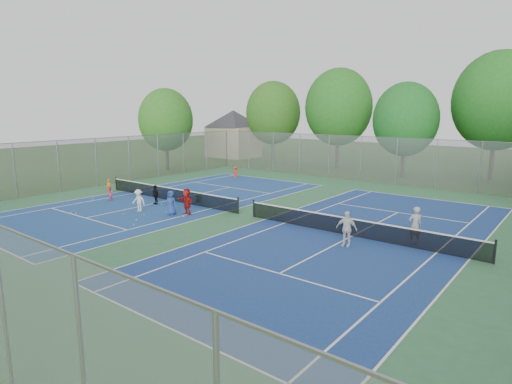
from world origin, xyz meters
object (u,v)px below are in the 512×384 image
(ball_crate, at_px, (171,200))
(ball_hopper, at_px, (199,198))
(net_left, at_px, (169,194))
(instructor, at_px, (415,225))
(net_right, at_px, (352,228))

(ball_crate, distance_m, ball_hopper, 1.94)
(ball_hopper, bearing_deg, net_left, -152.44)
(net_left, bearing_deg, ball_crate, -27.60)
(ball_crate, distance_m, instructor, 16.49)
(net_right, xyz_separation_m, ball_hopper, (-12.08, 1.00, -0.21))
(ball_crate, bearing_deg, net_right, 0.89)
(net_left, bearing_deg, instructor, 2.51)
(ball_hopper, bearing_deg, ball_crate, -141.27)
(net_left, relative_size, instructor, 7.05)
(net_left, relative_size, net_right, 1.00)
(net_left, height_order, ball_hopper, net_left)
(net_left, xyz_separation_m, net_right, (14.00, 0.00, 0.00))
(net_left, height_order, instructor, instructor)
(net_left, xyz_separation_m, ball_crate, (0.41, -0.21, -0.30))
(net_right, distance_m, ball_crate, 13.60)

